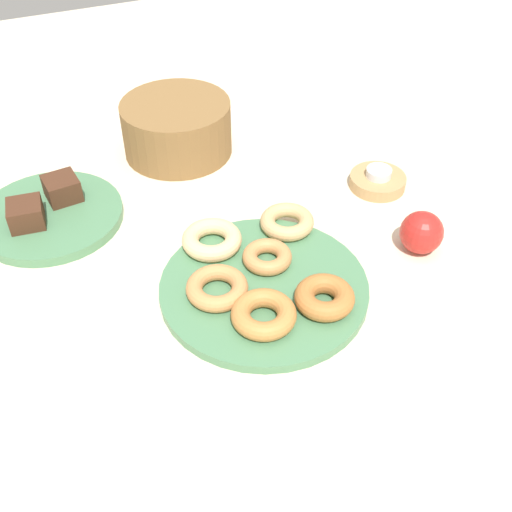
{
  "coord_description": "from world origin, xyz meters",
  "views": [
    {
      "loc": [
        -0.27,
        -0.61,
        0.67
      ],
      "look_at": [
        0.0,
        0.03,
        0.04
      ],
      "focal_mm": 45.06,
      "sensor_mm": 36.0,
      "label": 1
    }
  ],
  "objects_px": {
    "donut_1": "(267,257)",
    "cake_plate": "(50,216)",
    "tealight": "(379,173)",
    "donut_4": "(217,288)",
    "donut_plate": "(264,288)",
    "basket": "(177,128)",
    "donut_0": "(264,314)",
    "brownie_far": "(62,188)",
    "donut_3": "(212,240)",
    "donut_2": "(325,297)",
    "donut_5": "(287,222)",
    "brownie_near": "(26,214)",
    "apple": "(422,232)",
    "candle_holder": "(378,181)"
  },
  "relations": [
    {
      "from": "donut_1",
      "to": "cake_plate",
      "type": "relative_size",
      "value": 0.31
    },
    {
      "from": "donut_0",
      "to": "donut_4",
      "type": "xyz_separation_m",
      "value": [
        -0.04,
        0.07,
        -0.0
      ]
    },
    {
      "from": "donut_3",
      "to": "donut_4",
      "type": "distance_m",
      "value": 0.11
    },
    {
      "from": "donut_plate",
      "to": "brownie_far",
      "type": "distance_m",
      "value": 0.4
    },
    {
      "from": "donut_0",
      "to": "brownie_far",
      "type": "bearing_deg",
      "value": 117.46
    },
    {
      "from": "donut_plate",
      "to": "donut_3",
      "type": "relative_size",
      "value": 3.29
    },
    {
      "from": "candle_holder",
      "to": "basket",
      "type": "xyz_separation_m",
      "value": [
        -0.29,
        0.25,
        0.04
      ]
    },
    {
      "from": "donut_plate",
      "to": "basket",
      "type": "bearing_deg",
      "value": 90.04
    },
    {
      "from": "brownie_near",
      "to": "donut_5",
      "type": "bearing_deg",
      "value": -23.81
    },
    {
      "from": "donut_5",
      "to": "brownie_near",
      "type": "relative_size",
      "value": 1.55
    },
    {
      "from": "donut_3",
      "to": "brownie_far",
      "type": "bearing_deg",
      "value": 131.75
    },
    {
      "from": "brownie_near",
      "to": "tealight",
      "type": "relative_size",
      "value": 1.26
    },
    {
      "from": "donut_plate",
      "to": "donut_0",
      "type": "xyz_separation_m",
      "value": [
        -0.03,
        -0.07,
        0.02
      ]
    },
    {
      "from": "tealight",
      "to": "donut_3",
      "type": "bearing_deg",
      "value": -170.4
    },
    {
      "from": "donut_2",
      "to": "donut_3",
      "type": "distance_m",
      "value": 0.21
    },
    {
      "from": "brownie_far",
      "to": "apple",
      "type": "distance_m",
      "value": 0.59
    },
    {
      "from": "donut_4",
      "to": "donut_1",
      "type": "bearing_deg",
      "value": 20.16
    },
    {
      "from": "tealight",
      "to": "donut_4",
      "type": "bearing_deg",
      "value": -156.34
    },
    {
      "from": "donut_2",
      "to": "basket",
      "type": "relative_size",
      "value": 0.42
    },
    {
      "from": "donut_2",
      "to": "candle_holder",
      "type": "bearing_deg",
      "value": 45.91
    },
    {
      "from": "donut_1",
      "to": "cake_plate",
      "type": "distance_m",
      "value": 0.38
    },
    {
      "from": "brownie_far",
      "to": "apple",
      "type": "xyz_separation_m",
      "value": [
        0.49,
        -0.33,
        -0.0
      ]
    },
    {
      "from": "brownie_far",
      "to": "donut_3",
      "type": "bearing_deg",
      "value": -48.25
    },
    {
      "from": "candle_holder",
      "to": "brownie_near",
      "type": "bearing_deg",
      "value": 169.44
    },
    {
      "from": "cake_plate",
      "to": "apple",
      "type": "distance_m",
      "value": 0.6
    },
    {
      "from": "donut_4",
      "to": "candle_holder",
      "type": "xyz_separation_m",
      "value": [
        0.36,
        0.16,
        -0.02
      ]
    },
    {
      "from": "cake_plate",
      "to": "brownie_near",
      "type": "height_order",
      "value": "brownie_near"
    },
    {
      "from": "cake_plate",
      "to": "brownie_near",
      "type": "relative_size",
      "value": 4.28
    },
    {
      "from": "cake_plate",
      "to": "basket",
      "type": "bearing_deg",
      "value": 24.78
    },
    {
      "from": "donut_5",
      "to": "candle_holder",
      "type": "distance_m",
      "value": 0.21
    },
    {
      "from": "donut_2",
      "to": "tealight",
      "type": "height_order",
      "value": "donut_2"
    },
    {
      "from": "donut_plate",
      "to": "apple",
      "type": "xyz_separation_m",
      "value": [
        0.26,
        -0.01,
        0.03
      ]
    },
    {
      "from": "donut_0",
      "to": "donut_1",
      "type": "relative_size",
      "value": 1.21
    },
    {
      "from": "donut_4",
      "to": "brownie_near",
      "type": "distance_m",
      "value": 0.35
    },
    {
      "from": "donut_1",
      "to": "tealight",
      "type": "distance_m",
      "value": 0.29
    },
    {
      "from": "basket",
      "to": "brownie_near",
      "type": "bearing_deg",
      "value": -155.0
    },
    {
      "from": "donut_5",
      "to": "cake_plate",
      "type": "bearing_deg",
      "value": 151.69
    },
    {
      "from": "donut_plate",
      "to": "donut_5",
      "type": "height_order",
      "value": "donut_5"
    },
    {
      "from": "donut_3",
      "to": "cake_plate",
      "type": "bearing_deg",
      "value": 140.22
    },
    {
      "from": "donut_3",
      "to": "candle_holder",
      "type": "xyz_separation_m",
      "value": [
        0.33,
        0.06,
        -0.02
      ]
    },
    {
      "from": "donut_0",
      "to": "donut_2",
      "type": "distance_m",
      "value": 0.09
    },
    {
      "from": "donut_2",
      "to": "donut_3",
      "type": "height_order",
      "value": "donut_2"
    },
    {
      "from": "donut_3",
      "to": "apple",
      "type": "bearing_deg",
      "value": -20.87
    },
    {
      "from": "donut_5",
      "to": "tealight",
      "type": "bearing_deg",
      "value": 16.16
    },
    {
      "from": "brownie_far",
      "to": "basket",
      "type": "bearing_deg",
      "value": 21.41
    },
    {
      "from": "donut_0",
      "to": "basket",
      "type": "xyz_separation_m",
      "value": [
        0.03,
        0.48,
        0.02
      ]
    },
    {
      "from": "donut_5",
      "to": "candle_holder",
      "type": "relative_size",
      "value": 0.88
    },
    {
      "from": "donut_1",
      "to": "candle_holder",
      "type": "relative_size",
      "value": 0.76
    },
    {
      "from": "tealight",
      "to": "apple",
      "type": "xyz_separation_m",
      "value": [
        -0.03,
        -0.17,
        0.0
      ]
    },
    {
      "from": "basket",
      "to": "donut_1",
      "type": "bearing_deg",
      "value": -86.43
    }
  ]
}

